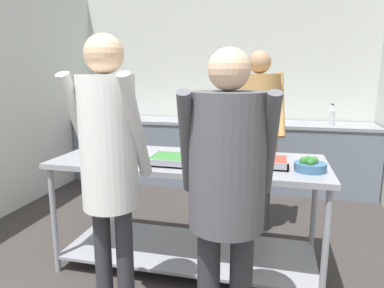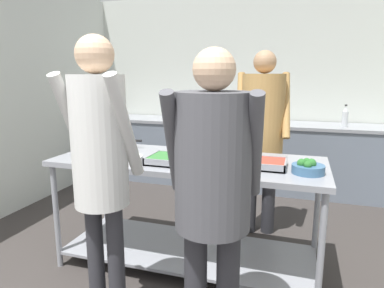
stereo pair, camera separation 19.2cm
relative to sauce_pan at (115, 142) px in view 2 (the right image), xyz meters
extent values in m
cube|color=silver|center=(0.64, 2.28, 0.39)|extent=(4.29, 0.06, 2.65)
cube|color=slate|center=(0.64, 1.91, -0.50)|extent=(4.13, 0.62, 0.87)
cube|color=gray|center=(0.64, 1.91, -0.05)|extent=(4.13, 0.65, 0.04)
cube|color=black|center=(0.57, 1.91, -0.04)|extent=(0.48, 0.36, 0.02)
cube|color=gray|center=(0.79, -0.24, -0.06)|extent=(2.08, 0.81, 0.04)
cube|color=gray|center=(0.79, -0.24, -0.82)|extent=(2.00, 0.73, 0.02)
cylinder|color=gray|center=(-0.20, -0.60, -0.51)|extent=(0.04, 0.04, 0.85)
cylinder|color=gray|center=(1.78, -0.60, -0.51)|extent=(0.04, 0.04, 0.85)
cylinder|color=gray|center=(-0.20, 0.11, -0.51)|extent=(0.04, 0.04, 0.85)
cylinder|color=gray|center=(1.78, 0.11, -0.51)|extent=(0.04, 0.04, 0.85)
cylinder|color=gray|center=(0.00, 0.00, 0.00)|extent=(0.26, 0.26, 0.08)
cylinder|color=brown|center=(0.00, 0.00, 0.03)|extent=(0.23, 0.23, 0.01)
cylinder|color=black|center=(0.20, 0.00, 0.03)|extent=(0.14, 0.02, 0.02)
cylinder|color=white|center=(0.37, -0.48, -0.04)|extent=(0.27, 0.27, 0.01)
cylinder|color=white|center=(0.37, -0.48, -0.02)|extent=(0.27, 0.27, 0.01)
cylinder|color=white|center=(0.37, -0.48, -0.01)|extent=(0.26, 0.26, 0.01)
cylinder|color=white|center=(0.37, -0.48, 0.00)|extent=(0.26, 0.26, 0.01)
cube|color=gray|center=(0.77, -0.39, -0.04)|extent=(0.46, 0.29, 0.01)
cube|color=#387A38|center=(0.77, -0.39, -0.01)|extent=(0.44, 0.27, 0.04)
cube|color=gray|center=(0.77, -0.53, -0.02)|extent=(0.46, 0.01, 0.05)
cube|color=gray|center=(0.77, -0.26, -0.02)|extent=(0.46, 0.01, 0.05)
cube|color=gray|center=(0.55, -0.39, -0.02)|extent=(0.01, 0.29, 0.05)
cube|color=gray|center=(1.00, -0.39, -0.02)|extent=(0.01, 0.29, 0.05)
cube|color=gray|center=(1.28, -0.30, -0.04)|extent=(0.49, 0.27, 0.01)
cube|color=#B23D2D|center=(1.28, -0.30, -0.01)|extent=(0.47, 0.24, 0.04)
cube|color=gray|center=(1.28, -0.43, -0.02)|extent=(0.49, 0.01, 0.05)
cube|color=gray|center=(1.28, -0.18, -0.02)|extent=(0.49, 0.01, 0.05)
cube|color=gray|center=(1.04, -0.30, -0.02)|extent=(0.01, 0.27, 0.05)
cube|color=gray|center=(1.52, -0.30, -0.02)|extent=(0.01, 0.27, 0.05)
cylinder|color=#3D668C|center=(1.67, -0.38, -0.01)|extent=(0.21, 0.21, 0.06)
sphere|color=#2D702D|center=(1.69, -0.37, 0.03)|extent=(0.06, 0.06, 0.06)
sphere|color=#2D702D|center=(1.66, -0.34, 0.03)|extent=(0.05, 0.05, 0.05)
sphere|color=#2D702D|center=(1.63, -0.39, 0.03)|extent=(0.06, 0.06, 0.06)
sphere|color=#2D702D|center=(1.67, -0.42, 0.03)|extent=(0.05, 0.05, 0.05)
cylinder|color=#2D2D33|center=(0.47, -1.07, -0.54)|extent=(0.10, 0.10, 0.80)
cylinder|color=#2D2D33|center=(0.61, -1.07, -0.54)|extent=(0.10, 0.10, 0.80)
cylinder|color=silver|center=(0.37, -1.07, 0.32)|extent=(0.07, 0.33, 0.60)
cylinder|color=silver|center=(0.70, -1.07, 0.32)|extent=(0.07, 0.33, 0.60)
cylinder|color=silver|center=(0.54, -1.07, 0.24)|extent=(0.31, 0.31, 0.74)
sphere|color=tan|center=(0.54, -1.07, 0.71)|extent=(0.21, 0.21, 0.21)
cylinder|color=#4C4C51|center=(0.99, -1.10, 0.26)|extent=(0.11, 0.32, 0.57)
cylinder|color=#4C4C51|center=(1.40, -1.05, 0.26)|extent=(0.11, 0.32, 0.57)
cylinder|color=#4C4C51|center=(1.20, -1.08, 0.17)|extent=(0.39, 0.39, 0.70)
sphere|color=tan|center=(1.20, -1.08, 0.63)|extent=(0.21, 0.21, 0.21)
cylinder|color=#2D2D33|center=(1.35, 0.55, -0.53)|extent=(0.13, 0.13, 0.80)
cylinder|color=#2D2D33|center=(1.18, 0.52, -0.53)|extent=(0.13, 0.13, 0.80)
cylinder|color=tan|center=(1.47, 0.57, 0.33)|extent=(0.12, 0.34, 0.60)
cylinder|color=tan|center=(1.06, 0.51, 0.33)|extent=(0.12, 0.34, 0.60)
cylinder|color=tan|center=(1.26, 0.54, 0.24)|extent=(0.39, 0.39, 0.74)
sphere|color=tan|center=(1.26, 0.54, 0.72)|extent=(0.21, 0.21, 0.21)
cylinder|color=silver|center=(2.12, 1.82, 0.07)|extent=(0.07, 0.07, 0.19)
cone|color=silver|center=(2.12, 1.82, 0.19)|extent=(0.06, 0.06, 0.07)
cylinder|color=black|center=(2.12, 1.82, 0.24)|extent=(0.03, 0.03, 0.02)
camera|label=1|loc=(1.42, -2.75, 0.60)|focal=32.00mm
camera|label=2|loc=(1.61, -2.70, 0.60)|focal=32.00mm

